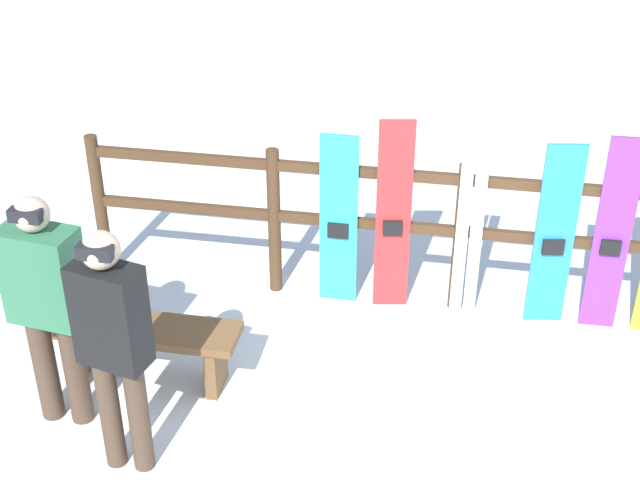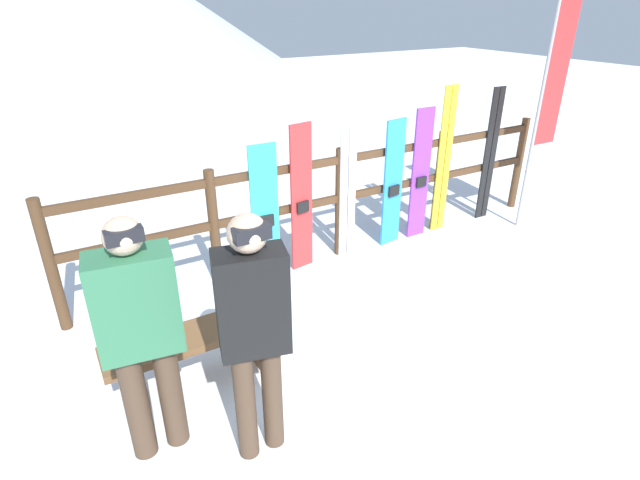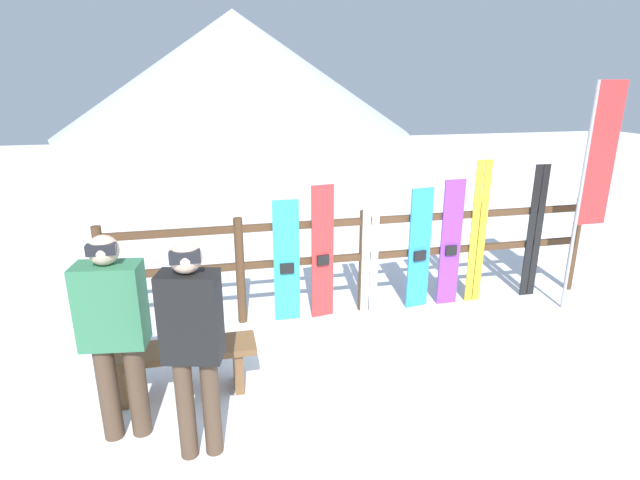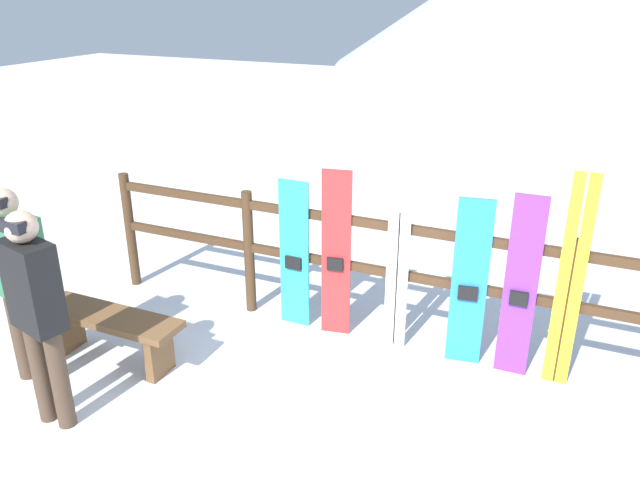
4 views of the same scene
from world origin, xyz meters
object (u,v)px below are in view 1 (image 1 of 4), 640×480
Objects in this scene: person_plaid_green at (47,299)px; snowboard_blue at (554,237)px; person_black at (113,337)px; bench at (146,340)px; snowboard_cyan at (339,221)px; snowboard_red at (393,218)px; ski_pair_white at (470,223)px; snowboard_purple at (612,237)px.

person_plaid_green is 1.11× the size of snowboard_blue.
person_black is 0.66m from person_plaid_green.
bench is 1.71m from snowboard_cyan.
person_black reaches higher than bench.
snowboard_red is at bearing 40.69° from person_plaid_green.
snowboard_cyan is at bearing -179.98° from snowboard_red.
snowboard_red is 0.99× the size of ski_pair_white.
person_black is at bearing -145.77° from snowboard_purple.
person_black is 1.01× the size of person_plaid_green.
snowboard_cyan is at bearing 64.27° from person_black.
snowboard_cyan is at bearing 47.04° from bench.
ski_pair_white reaches higher than snowboard_red.
person_plaid_green is 1.05× the size of snowboard_red.
ski_pair_white is (0.57, 0.00, 0.01)m from snowboard_red.
snowboard_red is (1.39, 2.02, -0.19)m from person_black.
bench is 3.39m from snowboard_purple.
ski_pair_white is at bearing 33.72° from person_plaid_green.
snowboard_cyan is 1.60m from snowboard_blue.
ski_pair_white is 1.01m from snowboard_purple.
snowboard_blue is (2.57, 2.02, -0.24)m from person_black.
snowboard_cyan is 0.96× the size of snowboard_blue.
person_black is 1.05× the size of ski_pair_white.
snowboard_cyan is (0.97, 2.02, -0.27)m from person_black.
snowboard_purple is at bearing 25.41° from person_plaid_green.
bench is 0.86m from person_plaid_green.
ski_pair_white reaches higher than snowboard_cyan.
person_black reaches higher than snowboard_red.
snowboard_blue is (1.59, 0.00, 0.03)m from snowboard_cyan.
snowboard_cyan is 2.00m from snowboard_purple.
person_plaid_green is 1.15× the size of snowboard_cyan.
snowboard_purple is (1.58, -0.00, -0.00)m from snowboard_red.
person_plaid_green reaches higher than bench.
ski_pair_white is at bearing 30.01° from bench.
snowboard_cyan is 0.91× the size of snowboard_purple.
person_black is 1.07× the size of snowboard_purple.
ski_pair_white is 1.07× the size of snowboard_blue.
snowboard_cyan is 0.98m from ski_pair_white.
bench is 0.92× the size of snowboard_cyan.
bench is 0.83× the size of snowboard_red.
snowboard_red is at bearing 0.02° from snowboard_cyan.
snowboard_red is at bearing 55.51° from person_black.
ski_pair_white is 1.01× the size of snowboard_purple.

